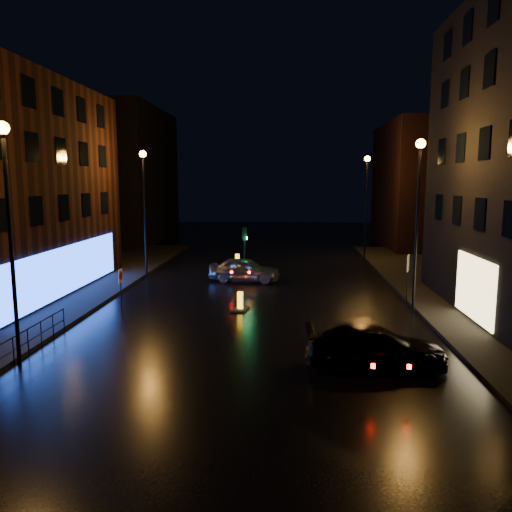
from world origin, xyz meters
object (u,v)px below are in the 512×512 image
object	(u,v)px
traffic_signal	(245,271)
road_sign_right	(408,267)
silver_hatchback	(244,270)
dark_sedan	(376,347)
bollard_far	(237,266)
bollard_near	(240,306)
road_sign_left	(121,280)

from	to	relation	value
traffic_signal	road_sign_right	size ratio (longest dim) A/B	1.32
traffic_signal	silver_hatchback	size ratio (longest dim) A/B	0.77
silver_hatchback	dark_sedan	size ratio (longest dim) A/B	0.93
bollard_far	road_sign_right	distance (m)	14.27
traffic_signal	bollard_near	size ratio (longest dim) A/B	2.89
dark_sedan	road_sign_right	distance (m)	9.80
silver_hatchback	bollard_near	distance (m)	7.35
traffic_signal	road_sign_left	world-z (taller)	traffic_signal
road_sign_right	bollard_near	bearing A→B (deg)	30.65
dark_sedan	bollard_near	size ratio (longest dim) A/B	4.07
silver_hatchback	road_sign_right	world-z (taller)	road_sign_right
dark_sedan	road_sign_left	xyz separation A→B (m)	(-11.35, 6.86, 0.88)
bollard_far	road_sign_right	size ratio (longest dim) A/B	0.53
dark_sedan	road_sign_left	distance (m)	13.29
traffic_signal	road_sign_right	bearing A→B (deg)	-34.37
dark_sedan	road_sign_right	size ratio (longest dim) A/B	1.86
traffic_signal	bollard_far	world-z (taller)	traffic_signal
bollard_near	road_sign_right	distance (m)	8.99
bollard_far	road_sign_left	size ratio (longest dim) A/B	0.65
silver_hatchback	bollard_near	xyz separation A→B (m)	(0.43, -7.32, -0.56)
road_sign_left	road_sign_right	bearing A→B (deg)	9.52
bollard_far	traffic_signal	bearing A→B (deg)	-87.05
silver_hatchback	bollard_far	bearing A→B (deg)	16.68
bollard_near	road_sign_left	xyz separation A→B (m)	(-5.90, -0.47, 1.38)
traffic_signal	dark_sedan	distance (m)	16.51
bollard_far	road_sign_left	xyz separation A→B (m)	(-4.55, -12.39, 1.35)
road_sign_right	traffic_signal	bearing A→B (deg)	-15.94
traffic_signal	dark_sedan	bearing A→B (deg)	-68.99
dark_sedan	silver_hatchback	bearing A→B (deg)	19.75
traffic_signal	bollard_far	distance (m)	3.95
silver_hatchback	road_sign_left	bearing A→B (deg)	150.17
dark_sedan	road_sign_right	world-z (taller)	road_sign_right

